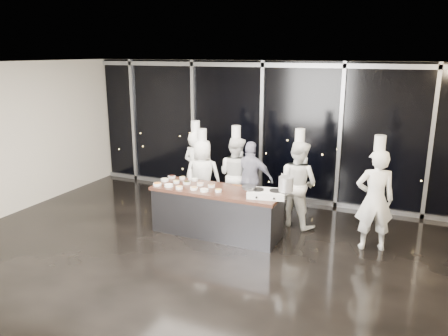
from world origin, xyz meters
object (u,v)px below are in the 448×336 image
(demo_counter, at_px, (217,211))
(chef_left, at_px, (203,176))
(stock_pot, at_px, (286,184))
(guest, at_px, (251,179))
(chef_center, at_px, (236,174))
(chef_far_left, at_px, (196,170))
(chef_side, at_px, (375,199))
(frying_pan, at_px, (248,187))
(chef_right, at_px, (298,183))
(stove, at_px, (267,194))

(demo_counter, distance_m, chef_left, 1.25)
(stock_pot, xyz_separation_m, guest, (-1.08, 1.18, -0.36))
(guest, bearing_deg, chef_center, -17.39)
(chef_far_left, bearing_deg, guest, -164.92)
(chef_center, height_order, chef_side, chef_side)
(chef_left, relative_size, chef_center, 0.97)
(frying_pan, bearing_deg, chef_right, 51.84)
(frying_pan, height_order, chef_left, chef_left)
(stove, bearing_deg, chef_far_left, 138.02)
(stock_pot, relative_size, chef_side, 0.12)
(stove, xyz_separation_m, guest, (-0.75, 1.23, -0.16))
(stove, height_order, chef_center, chef_center)
(frying_pan, xyz_separation_m, chef_side, (2.08, 0.67, -0.14))
(chef_side, bearing_deg, demo_counter, -7.64)
(frying_pan, relative_size, chef_right, 0.24)
(frying_pan, height_order, guest, guest)
(chef_right, bearing_deg, chef_left, 24.28)
(stove, bearing_deg, frying_pan, -178.07)
(demo_counter, distance_m, chef_right, 1.71)
(chef_left, xyz_separation_m, chef_center, (0.63, 0.33, 0.03))
(frying_pan, bearing_deg, chef_far_left, 131.86)
(frying_pan, bearing_deg, stock_pot, -0.43)
(chef_left, distance_m, guest, 1.04)
(stock_pot, bearing_deg, chef_far_left, 154.45)
(stock_pot, xyz_separation_m, chef_right, (-0.05, 1.06, -0.29))
(demo_counter, xyz_separation_m, chef_center, (-0.13, 1.25, 0.39))
(frying_pan, bearing_deg, chef_side, 5.99)
(stock_pot, height_order, guest, guest)
(guest, bearing_deg, stock_pot, 127.87)
(frying_pan, bearing_deg, chef_center, 108.56)
(chef_side, bearing_deg, chef_left, -24.84)
(stove, relative_size, guest, 0.45)
(demo_counter, bearing_deg, stock_pot, -0.47)
(chef_left, height_order, chef_side, chef_side)
(demo_counter, relative_size, chef_center, 1.30)
(demo_counter, height_order, chef_side, chef_side)
(chef_center, bearing_deg, chef_far_left, 25.12)
(demo_counter, height_order, chef_center, chef_center)
(demo_counter, height_order, frying_pan, frying_pan)
(guest, bearing_deg, frying_pan, 103.76)
(stock_pot, distance_m, chef_right, 1.10)
(chef_far_left, xyz_separation_m, chef_center, (0.88, 0.14, -0.04))
(chef_center, distance_m, chef_side, 2.99)
(chef_right, bearing_deg, chef_far_left, 19.28)
(frying_pan, xyz_separation_m, chef_right, (0.59, 1.19, -0.19))
(chef_left, bearing_deg, chef_center, -168.81)
(chef_left, xyz_separation_m, guest, (1.01, 0.24, -0.01))
(stove, height_order, frying_pan, frying_pan)
(stock_pot, xyz_separation_m, chef_far_left, (-2.34, 1.12, -0.28))
(chef_far_left, height_order, chef_center, chef_far_left)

